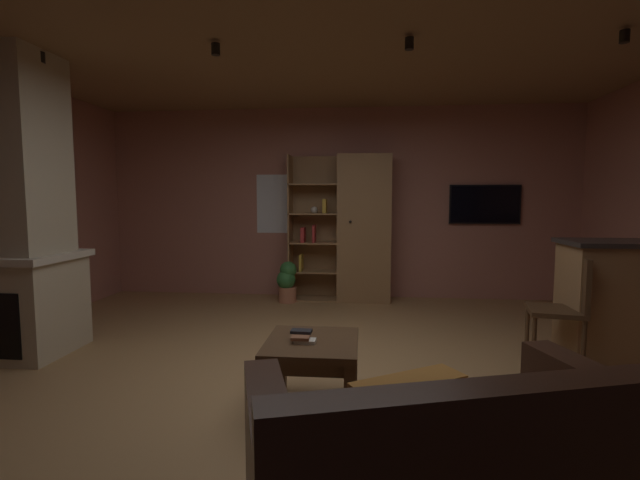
{
  "coord_description": "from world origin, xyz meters",
  "views": [
    {
      "loc": [
        0.37,
        -3.35,
        1.4
      ],
      "look_at": [
        0.0,
        0.4,
        1.05
      ],
      "focal_mm": 25.45,
      "sensor_mm": 36.0,
      "label": 1
    }
  ],
  "objects_px": {
    "bookshelf_cabinet": "(357,229)",
    "table_book_0": "(305,341)",
    "dining_chair": "(566,303)",
    "stone_fireplace": "(13,221)",
    "table_book_1": "(300,337)",
    "wall_mounted_tv": "(485,204)",
    "potted_floor_plant": "(287,281)",
    "table_book_2": "(301,331)",
    "coffee_table": "(312,354)"
  },
  "relations": [
    {
      "from": "bookshelf_cabinet",
      "to": "table_book_0",
      "type": "distance_m",
      "value": 3.38
    },
    {
      "from": "bookshelf_cabinet",
      "to": "dining_chair",
      "type": "height_order",
      "value": "bookshelf_cabinet"
    },
    {
      "from": "stone_fireplace",
      "to": "table_book_1",
      "type": "xyz_separation_m",
      "value": [
        2.69,
        -0.88,
        -0.7
      ]
    },
    {
      "from": "wall_mounted_tv",
      "to": "bookshelf_cabinet",
      "type": "bearing_deg",
      "value": -173.05
    },
    {
      "from": "potted_floor_plant",
      "to": "wall_mounted_tv",
      "type": "relative_size",
      "value": 0.59
    },
    {
      "from": "table_book_2",
      "to": "potted_floor_plant",
      "type": "distance_m",
      "value": 3.1
    },
    {
      "from": "bookshelf_cabinet",
      "to": "potted_floor_plant",
      "type": "distance_m",
      "value": 1.18
    },
    {
      "from": "table_book_1",
      "to": "wall_mounted_tv",
      "type": "height_order",
      "value": "wall_mounted_tv"
    },
    {
      "from": "stone_fireplace",
      "to": "bookshelf_cabinet",
      "type": "distance_m",
      "value": 3.87
    },
    {
      "from": "stone_fireplace",
      "to": "table_book_2",
      "type": "relative_size",
      "value": 19.28
    },
    {
      "from": "stone_fireplace",
      "to": "wall_mounted_tv",
      "type": "relative_size",
      "value": 2.82
    },
    {
      "from": "table_book_0",
      "to": "table_book_1",
      "type": "distance_m",
      "value": 0.04
    },
    {
      "from": "bookshelf_cabinet",
      "to": "coffee_table",
      "type": "relative_size",
      "value": 3.02
    },
    {
      "from": "stone_fireplace",
      "to": "table_book_1",
      "type": "bearing_deg",
      "value": -18.17
    },
    {
      "from": "table_book_0",
      "to": "table_book_2",
      "type": "xyz_separation_m",
      "value": [
        -0.03,
        0.07,
        0.04
      ]
    },
    {
      "from": "bookshelf_cabinet",
      "to": "table_book_1",
      "type": "relative_size",
      "value": 17.02
    },
    {
      "from": "table_book_0",
      "to": "potted_floor_plant",
      "type": "xyz_separation_m",
      "value": [
        -0.65,
        3.1,
        -0.19
      ]
    },
    {
      "from": "coffee_table",
      "to": "potted_floor_plant",
      "type": "height_order",
      "value": "potted_floor_plant"
    },
    {
      "from": "table_book_1",
      "to": "dining_chair",
      "type": "height_order",
      "value": "dining_chair"
    },
    {
      "from": "table_book_2",
      "to": "wall_mounted_tv",
      "type": "bearing_deg",
      "value": 59.56
    },
    {
      "from": "wall_mounted_tv",
      "to": "table_book_2",
      "type": "bearing_deg",
      "value": -120.44
    },
    {
      "from": "table_book_0",
      "to": "table_book_1",
      "type": "relative_size",
      "value": 1.18
    },
    {
      "from": "bookshelf_cabinet",
      "to": "coffee_table",
      "type": "xyz_separation_m",
      "value": [
        -0.24,
        -3.28,
        -0.61
      ]
    },
    {
      "from": "dining_chair",
      "to": "potted_floor_plant",
      "type": "height_order",
      "value": "dining_chair"
    },
    {
      "from": "bookshelf_cabinet",
      "to": "stone_fireplace",
      "type": "bearing_deg",
      "value": -140.74
    },
    {
      "from": "table_book_2",
      "to": "dining_chair",
      "type": "distance_m",
      "value": 2.3
    },
    {
      "from": "stone_fireplace",
      "to": "dining_chair",
      "type": "distance_m",
      "value": 4.82
    },
    {
      "from": "bookshelf_cabinet",
      "to": "coffee_table",
      "type": "height_order",
      "value": "bookshelf_cabinet"
    },
    {
      "from": "table_book_1",
      "to": "stone_fireplace",
      "type": "bearing_deg",
      "value": 161.83
    },
    {
      "from": "coffee_table",
      "to": "dining_chair",
      "type": "xyz_separation_m",
      "value": [
        2.01,
        0.99,
        0.15
      ]
    },
    {
      "from": "bookshelf_cabinet",
      "to": "table_book_2",
      "type": "relative_size",
      "value": 14.4
    },
    {
      "from": "potted_floor_plant",
      "to": "wall_mounted_tv",
      "type": "height_order",
      "value": "wall_mounted_tv"
    },
    {
      "from": "table_book_2",
      "to": "potted_floor_plant",
      "type": "bearing_deg",
      "value": 101.55
    },
    {
      "from": "coffee_table",
      "to": "table_book_1",
      "type": "bearing_deg",
      "value": -143.34
    },
    {
      "from": "bookshelf_cabinet",
      "to": "table_book_1",
      "type": "xyz_separation_m",
      "value": [
        -0.31,
        -3.33,
        -0.48
      ]
    },
    {
      "from": "table_book_0",
      "to": "wall_mounted_tv",
      "type": "distance_m",
      "value": 4.15
    },
    {
      "from": "bookshelf_cabinet",
      "to": "potted_floor_plant",
      "type": "xyz_separation_m",
      "value": [
        -0.93,
        -0.23,
        -0.7
      ]
    },
    {
      "from": "coffee_table",
      "to": "table_book_1",
      "type": "height_order",
      "value": "table_book_1"
    },
    {
      "from": "table_book_1",
      "to": "potted_floor_plant",
      "type": "relative_size",
      "value": 0.21
    },
    {
      "from": "stone_fireplace",
      "to": "table_book_1",
      "type": "distance_m",
      "value": 2.91
    },
    {
      "from": "stone_fireplace",
      "to": "potted_floor_plant",
      "type": "distance_m",
      "value": 3.17
    },
    {
      "from": "bookshelf_cabinet",
      "to": "table_book_1",
      "type": "bearing_deg",
      "value": -95.27
    },
    {
      "from": "table_book_2",
      "to": "bookshelf_cabinet",
      "type": "bearing_deg",
      "value": 84.56
    },
    {
      "from": "bookshelf_cabinet",
      "to": "dining_chair",
      "type": "relative_size",
      "value": 2.15
    },
    {
      "from": "table_book_0",
      "to": "stone_fireplace",
      "type": "bearing_deg",
      "value": 161.99
    },
    {
      "from": "coffee_table",
      "to": "potted_floor_plant",
      "type": "bearing_deg",
      "value": 102.77
    },
    {
      "from": "table_book_2",
      "to": "table_book_0",
      "type": "bearing_deg",
      "value": -65.18
    },
    {
      "from": "table_book_0",
      "to": "dining_chair",
      "type": "relative_size",
      "value": 0.15
    },
    {
      "from": "table_book_0",
      "to": "potted_floor_plant",
      "type": "height_order",
      "value": "potted_floor_plant"
    },
    {
      "from": "coffee_table",
      "to": "wall_mounted_tv",
      "type": "height_order",
      "value": "wall_mounted_tv"
    }
  ]
}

